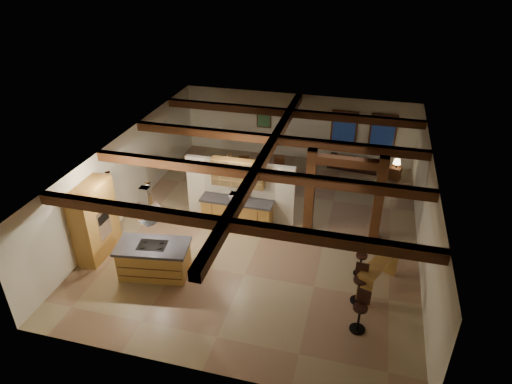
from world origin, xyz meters
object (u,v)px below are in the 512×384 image
at_px(dining_table, 262,181).
at_px(sofa, 353,161).
at_px(kitchen_island, 154,259).
at_px(bar_counter, 379,270).

relative_size(dining_table, sofa, 0.91).
bearing_deg(dining_table, kitchen_island, -113.56).
distance_m(dining_table, sofa, 4.32).
bearing_deg(bar_counter, dining_table, 133.38).
bearing_deg(bar_counter, kitchen_island, -170.94).
distance_m(kitchen_island, sofa, 9.98).
bearing_deg(bar_counter, sofa, 99.20).
xyz_separation_m(dining_table, bar_counter, (4.56, -4.83, 0.30)).
relative_size(kitchen_island, dining_table, 1.17).
xyz_separation_m(dining_table, sofa, (3.34, 2.74, -0.03)).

